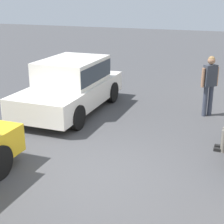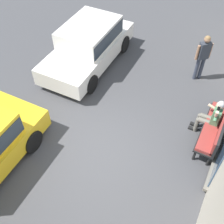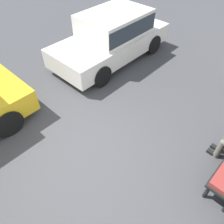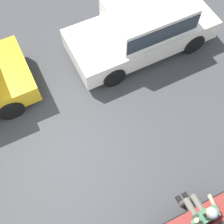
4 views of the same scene
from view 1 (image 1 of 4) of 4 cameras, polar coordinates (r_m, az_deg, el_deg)
The scene contains 3 objects.
ground_plane at distance 6.84m, azimuth -3.76°, elevation -10.12°, with size 60.00×60.00×0.00m, color #424244.
parked_car_near at distance 10.26m, azimuth -6.76°, elevation 4.77°, with size 4.21×1.93×1.55m.
pedestrian_standing at distance 10.05m, azimuth 15.91°, elevation 4.96°, with size 0.40×0.43×1.73m.
Camera 1 is at (5.40, 2.60, 3.31)m, focal length 55.00 mm.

